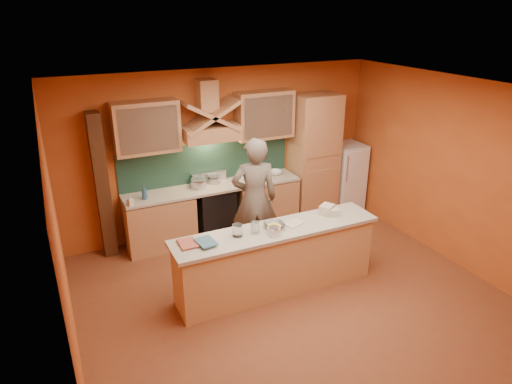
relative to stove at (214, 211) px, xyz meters
name	(u,v)px	position (x,y,z in m)	size (l,w,h in m)	color
floor	(292,298)	(0.30, -2.20, -0.45)	(5.50, 5.00, 0.01)	brown
ceiling	(300,92)	(0.30, -2.20, 2.35)	(5.50, 5.00, 0.01)	white
wall_back	(223,151)	(0.30, 0.30, 0.95)	(5.50, 0.02, 2.80)	#BC5824
wall_front	(452,320)	(0.30, -4.70, 0.95)	(5.50, 0.02, 2.80)	#BC5824
wall_left	(61,251)	(-2.45, -2.20, 0.95)	(0.02, 5.00, 2.80)	#BC5824
wall_right	(456,173)	(3.05, -2.20, 0.95)	(0.02, 5.00, 2.80)	#BC5824
base_cabinet_left	(160,223)	(-0.95, 0.00, -0.02)	(1.10, 0.60, 0.86)	tan
base_cabinet_right	(264,203)	(0.95, 0.00, -0.02)	(1.10, 0.60, 0.86)	tan
counter_top	(214,187)	(0.00, 0.00, 0.45)	(3.00, 0.62, 0.04)	#BCB29F
stove	(214,211)	(0.00, 0.00, 0.00)	(0.60, 0.58, 0.90)	black
backsplash	(207,162)	(0.00, 0.28, 0.80)	(3.00, 0.03, 0.70)	#19372C
range_hood	(210,133)	(0.00, 0.05, 1.37)	(0.92, 0.50, 0.24)	tan
hood_chimney	(207,95)	(0.00, 0.15, 1.95)	(0.30, 0.30, 0.50)	tan
upper_cabinet_left	(146,127)	(-1.00, 0.12, 1.55)	(1.00, 0.35, 0.80)	tan
upper_cabinet_right	(264,115)	(1.00, 0.12, 1.55)	(1.00, 0.35, 0.80)	tan
pantry_column	(314,157)	(1.95, 0.00, 0.70)	(0.80, 0.60, 2.30)	tan
fridge	(346,177)	(2.70, 0.00, 0.20)	(0.58, 0.60, 1.30)	white
trim_column_left	(102,186)	(-1.75, 0.15, 0.70)	(0.20, 0.30, 2.30)	#472816
island_body	(276,261)	(0.20, -1.90, -0.01)	(2.80, 0.55, 0.88)	#DFAB72
island_top	(277,230)	(0.20, -1.90, 0.47)	(2.90, 0.62, 0.05)	#BCB29F
person	(254,199)	(0.33, -0.91, 0.52)	(0.71, 0.46, 1.94)	#70665B
pot_large	(199,184)	(-0.25, 0.04, 0.52)	(0.26, 0.26, 0.14)	#B9B8BF
pot_small	(214,181)	(0.05, 0.11, 0.51)	(0.20, 0.20, 0.13)	#B3B3BA
soap_bottle_a	(130,200)	(-1.41, -0.23, 0.55)	(0.08, 0.08, 0.17)	silver
soap_bottle_b	(144,192)	(-1.16, -0.07, 0.58)	(0.09, 0.09, 0.23)	#2E537E
bowl_back	(275,173)	(1.19, 0.04, 0.51)	(0.24, 0.24, 0.07)	white
dish_rack	(246,178)	(0.59, -0.03, 0.51)	(0.25, 0.20, 0.09)	white
book_lower	(179,245)	(-1.12, -1.81, 0.51)	(0.22, 0.29, 0.03)	#AA4F3D
book_upper	(198,244)	(-0.91, -1.92, 0.53)	(0.22, 0.29, 0.02)	#3C6C84
jar_large	(237,230)	(-0.36, -1.87, 0.58)	(0.13, 0.13, 0.17)	white
jar_small	(255,227)	(-0.11, -1.88, 0.57)	(0.11, 0.11, 0.15)	silver
kitchen_scale	(274,232)	(0.07, -2.06, 0.55)	(0.13, 0.13, 0.11)	white
mixing_bowl	(274,226)	(0.18, -1.86, 0.53)	(0.27, 0.27, 0.07)	silver
cloth	(294,224)	(0.47, -1.88, 0.50)	(0.26, 0.19, 0.02)	beige
grocery_bag_a	(327,209)	(1.07, -1.78, 0.56)	(0.21, 0.16, 0.13)	beige
grocery_bag_b	(332,212)	(1.10, -1.87, 0.55)	(0.17, 0.13, 0.10)	beige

